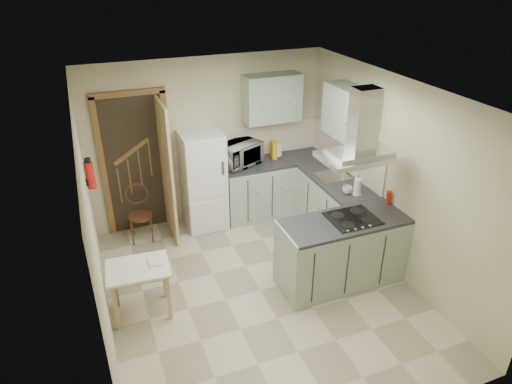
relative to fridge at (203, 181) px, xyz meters
name	(u,v)px	position (x,y,z in m)	size (l,w,h in m)	color
floor	(260,290)	(0.20, -1.80, -0.75)	(4.20, 4.20, 0.00)	#C0B295
ceiling	(261,94)	(0.20, -1.80, 1.75)	(4.20, 4.20, 0.00)	silver
back_wall	(209,141)	(0.20, 0.30, 0.50)	(3.60, 3.60, 0.00)	#BEB993
left_wall	(94,235)	(-1.60, -1.80, 0.50)	(4.20, 4.20, 0.00)	#BEB993
right_wall	(394,178)	(2.00, -1.80, 0.50)	(4.20, 4.20, 0.00)	#BEB993
doorway	(137,164)	(-0.90, 0.27, 0.30)	(1.10, 0.12, 2.10)	brown
fridge	(203,181)	(0.00, 0.00, 0.00)	(0.60, 0.60, 1.50)	white
counter_back	(257,189)	(0.86, 0.00, -0.30)	(1.08, 0.60, 0.90)	#9EB2A0
counter_right	(324,199)	(1.70, -0.68, -0.30)	(0.60, 1.95, 0.90)	#9EB2A0
splashback	(268,139)	(1.16, 0.29, 0.40)	(1.68, 0.02, 0.50)	beige
wall_cabinet_back	(272,98)	(1.15, 0.12, 1.10)	(0.85, 0.35, 0.70)	#9EB2A0
wall_cabinet_right	(350,114)	(1.82, -0.95, 1.10)	(0.35, 0.90, 0.70)	#9EB2A0
peninsula	(342,251)	(1.22, -1.98, -0.30)	(1.55, 0.65, 0.90)	#9EB2A0
hob	(352,218)	(1.32, -1.98, 0.16)	(0.58, 0.50, 0.01)	black
extractor_hood	(359,156)	(1.32, -1.98, 0.97)	(0.90, 0.55, 0.10)	silver
sink	(333,176)	(1.70, -0.85, 0.16)	(0.45, 0.40, 0.01)	silver
fire_extinguisher	(90,175)	(-1.54, -0.90, 0.75)	(0.10, 0.10, 0.32)	#B2140F
drop_leaf_table	(141,290)	(-1.22, -1.66, -0.43)	(0.69, 0.52, 0.65)	tan
bentwood_chair	(140,216)	(-0.97, -0.07, -0.36)	(0.34, 0.34, 0.77)	#55221C
microwave	(240,154)	(0.60, 0.04, 0.32)	(0.62, 0.42, 0.34)	black
kettle	(277,151)	(1.25, 0.11, 0.25)	(0.14, 0.14, 0.20)	white
cereal_box	(274,150)	(1.18, 0.09, 0.29)	(0.07, 0.18, 0.27)	orange
soap_bottle	(328,156)	(1.88, -0.37, 0.25)	(0.09, 0.09, 0.20)	#B8B7C4
paper_towel	(358,187)	(1.71, -1.46, 0.27)	(0.10, 0.10, 0.24)	white
cup	(347,190)	(1.61, -1.38, 0.20)	(0.13, 0.13, 0.10)	silver
red_bottle	(388,197)	(1.95, -1.82, 0.24)	(0.06, 0.06, 0.18)	red
book	(148,260)	(-1.09, -1.63, -0.06)	(0.15, 0.20, 0.09)	maroon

